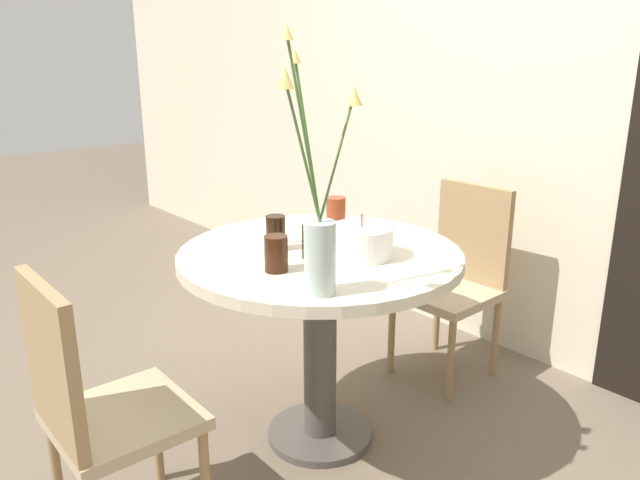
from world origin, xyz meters
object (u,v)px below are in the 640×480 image
object	(u,v)px
chair_left_flank	(95,402)
drink_glass_1	(312,241)
chair_near_front	(458,271)
drink_glass_3	(336,211)
flower_vase	(319,227)
drink_glass_0	(276,254)
side_plate	(292,234)
birthday_cake	(361,241)
drink_glass_2	(276,233)

from	to	relation	value
chair_left_flank	drink_glass_1	distance (m)	0.85
chair_near_front	drink_glass_3	world-z (taller)	drink_glass_3
flower_vase	drink_glass_0	distance (m)	0.28
chair_near_front	chair_left_flank	bearing A→B (deg)	-90.99
chair_near_front	drink_glass_1	size ratio (longest dim) A/B	7.50
chair_left_flank	drink_glass_3	distance (m)	1.20
drink_glass_1	drink_glass_3	world-z (taller)	drink_glass_1
chair_left_flank	side_plate	xyz separation A→B (m)	(-0.20, 0.89, 0.29)
chair_left_flank	flower_vase	world-z (taller)	flower_vase
flower_vase	chair_near_front	bearing A→B (deg)	105.98
chair_left_flank	birthday_cake	size ratio (longest dim) A/B	3.96
chair_left_flank	drink_glass_2	bearing A→B (deg)	-81.15
chair_left_flank	drink_glass_1	size ratio (longest dim) A/B	7.50
birthday_cake	flower_vase	world-z (taller)	flower_vase
drink_glass_1	drink_glass_0	bearing A→B (deg)	-80.66
drink_glass_0	drink_glass_3	distance (m)	0.60
chair_left_flank	drink_glass_0	bearing A→B (deg)	-96.83
chair_near_front	drink_glass_3	bearing A→B (deg)	-110.68
drink_glass_1	drink_glass_3	distance (m)	0.44
birthday_cake	drink_glass_0	size ratio (longest dim) A/B	1.87
flower_vase	drink_glass_2	size ratio (longest dim) A/B	6.08
birthday_cake	side_plate	xyz separation A→B (m)	(-0.35, -0.03, -0.05)
drink_glass_2	drink_glass_3	size ratio (longest dim) A/B	1.08
chair_near_front	flower_vase	distance (m)	1.26
chair_near_front	drink_glass_0	size ratio (longest dim) A/B	7.41
side_plate	chair_left_flank	bearing A→B (deg)	-77.46
side_plate	drink_glass_0	world-z (taller)	drink_glass_0
flower_vase	side_plate	world-z (taller)	flower_vase
drink_glass_1	drink_glass_3	size ratio (longest dim) A/B	1.02
birthday_cake	side_plate	world-z (taller)	birthday_cake
chair_left_flank	drink_glass_3	size ratio (longest dim) A/B	7.66
birthday_cake	drink_glass_2	size ratio (longest dim) A/B	1.79
flower_vase	drink_glass_2	world-z (taller)	flower_vase
birthday_cake	flower_vase	xyz separation A→B (m)	(0.16, -0.34, 0.15)
drink_glass_3	chair_left_flank	bearing A→B (deg)	-79.62
chair_near_front	drink_glass_1	distance (m)	0.99
drink_glass_0	drink_glass_3	bearing A→B (deg)	118.94
drink_glass_1	chair_near_front	bearing A→B (deg)	93.40
flower_vase	birthday_cake	bearing A→B (deg)	116.11
chair_left_flank	drink_glass_3	world-z (taller)	drink_glass_3
birthday_cake	drink_glass_0	bearing A→B (deg)	-102.86
chair_near_front	drink_glass_0	bearing A→B (deg)	-86.67
drink_glass_0	chair_left_flank	bearing A→B (deg)	-97.78
birthday_cake	drink_glass_2	distance (m)	0.31
flower_vase	side_plate	size ratio (longest dim) A/B	3.96
chair_left_flank	side_plate	world-z (taller)	chair_left_flank
chair_left_flank	drink_glass_1	xyz separation A→B (m)	(0.05, 0.78, 0.34)
side_plate	drink_glass_2	xyz separation A→B (m)	(0.10, -0.15, 0.06)
drink_glass_3	flower_vase	bearing A→B (deg)	-45.93
flower_vase	drink_glass_3	world-z (taller)	flower_vase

